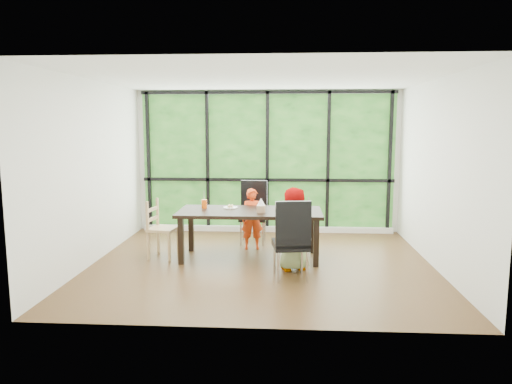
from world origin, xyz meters
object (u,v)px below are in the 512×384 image
dining_table (250,234)px  child_older (293,229)px  plate_far (230,208)px  green_cup (308,210)px  chair_window_leather (253,213)px  child_toddler (252,219)px  chair_end_beech (163,229)px  plate_near (287,213)px  tissue_box (261,209)px  chair_interior_leather (291,239)px  orange_cup (204,204)px

dining_table → child_older: 0.86m
plate_far → green_cup: green_cup is taller
chair_window_leather → child_toddler: chair_window_leather is taller
chair_end_beech → plate_near: (1.92, -0.16, 0.31)m
plate_near → tissue_box: tissue_box is taller
plate_far → plate_near: (0.89, -0.38, 0.00)m
dining_table → plate_near: size_ratio=8.36×
child_toddler → child_older: child_older is taller
green_cup → plate_near: bearing=164.5°
plate_near → tissue_box: size_ratio=2.06×
chair_interior_leather → orange_cup: size_ratio=7.94×
chair_end_beech → child_older: size_ratio=0.76×
green_cup → orange_cup: bearing=165.0°
orange_cup → plate_near: bearing=-14.8°
plate_near → chair_end_beech: bearing=175.2°
chair_end_beech → chair_interior_leather: bearing=-105.2°
chair_window_leather → orange_cup: bearing=-130.8°
chair_end_beech → plate_near: bearing=-85.4°
plate_far → tissue_box: bearing=-35.8°
child_older → chair_end_beech: bearing=-32.4°
plate_near → dining_table: bearing=162.4°
chair_window_leather → green_cup: size_ratio=9.08×
child_toddler → plate_near: 0.98m
child_toddler → dining_table: bearing=-97.4°
chair_interior_leather → green_cup: (0.26, 0.65, 0.27)m
chair_end_beech → child_toddler: bearing=-56.9°
plate_near → orange_cup: (-1.30, 0.34, 0.06)m
chair_interior_leather → plate_far: size_ratio=4.75×
chair_window_leather → green_cup: chair_window_leather is taller
chair_end_beech → child_toddler: size_ratio=0.89×
child_toddler → plate_far: child_toddler is taller
chair_interior_leather → chair_end_beech: 2.16m
dining_table → green_cup: (0.88, -0.27, 0.43)m
plate_near → chair_interior_leather: bearing=-86.6°
chair_end_beech → green_cup: (2.22, -0.25, 0.36)m
chair_window_leather → chair_end_beech: size_ratio=1.20×
dining_table → child_toddler: (0.00, 0.57, 0.13)m
chair_window_leather → chair_end_beech: 1.64m
orange_cup → chair_end_beech: bearing=-163.5°
green_cup → tissue_box: 0.70m
child_toddler → green_cup: bearing=-51.1°
chair_end_beech → orange_cup: bearing=-64.1°
chair_interior_leather → chair_end_beech: (-1.96, 0.90, -0.09)m
chair_interior_leather → child_older: size_ratio=0.91×
chair_interior_leather → plate_near: (-0.04, 0.74, 0.22)m
dining_table → orange_cup: bearing=167.4°
child_older → tissue_box: bearing=-56.7°
orange_cup → green_cup: size_ratio=1.14×
green_cup → tissue_box: bearing=171.4°
chair_interior_leather → plate_near: chair_interior_leather is taller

